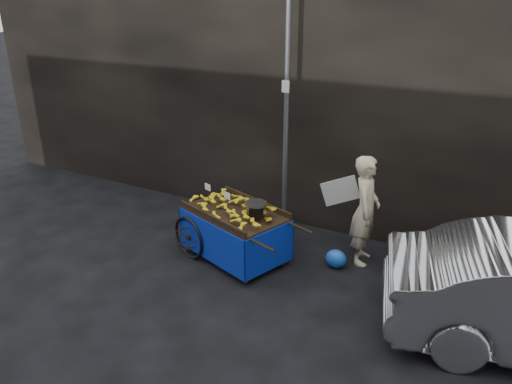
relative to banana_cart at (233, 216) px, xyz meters
The scene contains 6 objects.
ground 0.68m from the banana_cart, 118.55° to the right, with size 80.00×80.00×0.00m, color black.
building_wall 3.13m from the banana_cart, 82.06° to the left, with size 13.50×2.00×5.00m.
street_pole 1.83m from the banana_cart, 78.03° to the left, with size 0.12×0.10×4.00m.
banana_cart is the anchor object (origin of this frame).
vendor 1.92m from the banana_cart, 24.84° to the left, with size 0.87×0.66×1.64m.
plastic_bag 1.63m from the banana_cart, 16.35° to the left, with size 0.31×0.25×0.28m, color blue.
Camera 1 is at (3.49, -5.60, 3.78)m, focal length 35.00 mm.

